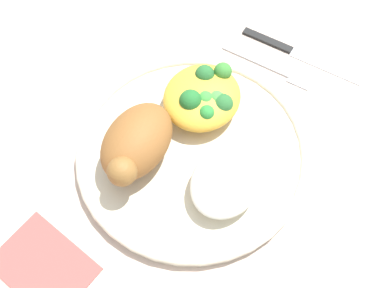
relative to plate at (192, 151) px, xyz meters
The scene contains 8 objects.
ground_plane 0.01m from the plate, ahead, with size 2.00×2.00×0.00m, color beige.
plate is the anchor object (origin of this frame).
roasted_chicken 0.08m from the plate, 51.65° to the right, with size 0.12×0.08×0.06m.
rice_pile 0.07m from the plate, 66.06° to the left, with size 0.10×0.08×0.03m, color white.
mac_cheese_with_broccoli 0.07m from the plate, 164.56° to the right, with size 0.11×0.10×0.05m.
fork 0.18m from the plate, 169.70° to the left, with size 0.02×0.14×0.01m.
knife 0.23m from the plate, 168.73° to the left, with size 0.02×0.19×0.01m.
napkin 0.22m from the plate, 20.87° to the right, with size 0.08×0.11×0.00m, color #DB4C47.
Camera 1 is at (0.24, 0.13, 0.52)m, focal length 42.05 mm.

